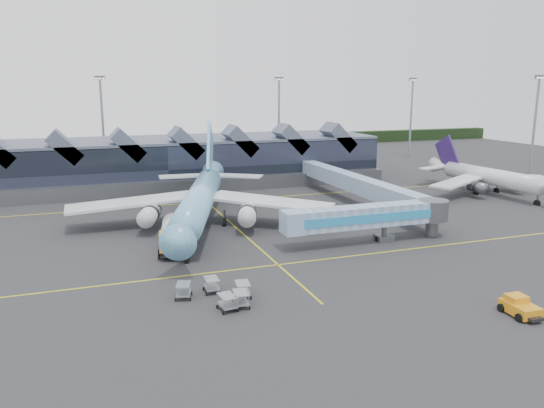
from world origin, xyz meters
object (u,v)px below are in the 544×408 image
object	(u,v)px
fuel_truck	(172,233)
pushback_tug	(520,307)
main_airliner	(201,197)
regional_jet	(487,176)
jet_bridge	(378,216)

from	to	relation	value
fuel_truck	pushback_tug	xyz separation A→B (m)	(25.81, -30.24, -1.28)
main_airliner	regional_jet	xyz separation A→B (m)	(56.26, 5.35, -0.91)
fuel_truck	main_airliner	bearing A→B (deg)	69.51
regional_jet	fuel_truck	size ratio (longest dim) A/B	2.81
jet_bridge	pushback_tug	xyz separation A→B (m)	(0.03, -24.32, -2.70)
pushback_tug	main_airliner	bearing A→B (deg)	118.97
regional_jet	pushback_tug	bearing A→B (deg)	-133.38
pushback_tug	fuel_truck	bearing A→B (deg)	133.19
main_airliner	fuel_truck	distance (m)	11.85
regional_jet	jet_bridge	bearing A→B (deg)	-154.48
main_airliner	regional_jet	distance (m)	56.53
regional_jet	main_airliner	bearing A→B (deg)	-179.34
main_airliner	pushback_tug	world-z (taller)	main_airliner
main_airliner	fuel_truck	xyz separation A→B (m)	(-5.95, -10.01, -2.22)
regional_jet	pushback_tug	size ratio (longest dim) A/B	7.89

